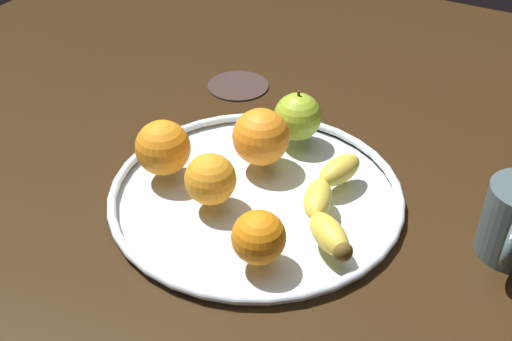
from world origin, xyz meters
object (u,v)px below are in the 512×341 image
Objects in this scene: apple at (298,117)px; orange_center at (259,237)px; fruit_bowl at (256,194)px; ambient_coaster at (238,85)px; orange_back_left at (210,179)px; banana at (330,201)px; orange_front_left at (163,148)px; orange_front_right at (261,137)px.

apple is 26.24cm from orange_center.
apple reaches higher than fruit_bowl.
apple reaches higher than ambient_coaster.
fruit_bowl is at bearing 141.13° from orange_back_left.
orange_back_left reaches higher than banana.
ambient_coaster is at bearing -170.07° from orange_front_left.
orange_back_left is 1.05× the size of orange_center.
fruit_bowl is at bearing 3.39° from apple.
orange_front_right reaches higher than ambient_coaster.
apple is 0.74× the size of ambient_coaster.
orange_center is 44.53cm from ambient_coaster.
banana is 1.88× the size of ambient_coaster.
orange_back_left is at bearing -87.94° from banana.
orange_front_left reaches higher than fruit_bowl.
orange_front_right is at bearing -156.57° from fruit_bowl.
orange_back_left reaches higher than orange_center.
apple reaches higher than orange_center.
orange_front_right reaches higher than orange_center.
orange_front_left is (16.49, -12.19, 0.27)cm from apple.
apple is at bearing 55.71° from ambient_coaster.
fruit_bowl is 6.19× the size of orange_center.
orange_center is (11.25, 6.65, 4.08)cm from fruit_bowl.
fruit_bowl reaches higher than ambient_coaster.
orange_back_left is (5.21, -14.42, 1.60)cm from banana.
orange_front_left is (-8.66, -19.66, 0.60)cm from orange_center.
orange_center is 21.49cm from orange_front_left.
orange_front_right reaches higher than orange_front_left.
fruit_bowl is 5.21× the size of orange_front_left.
orange_center is 0.60× the size of ambient_coaster.
orange_back_left is 9.37cm from orange_front_left.
orange_back_left is 0.84× the size of orange_front_right.
orange_front_left is at bearing -36.46° from apple.
orange_front_left is 0.71× the size of ambient_coaster.
orange_back_left is at bearing 24.68° from ambient_coaster.
orange_front_left is at bearing -104.21° from orange_back_left.
fruit_bowl is at bearing 35.05° from ambient_coaster.
orange_front_right is at bearing -12.41° from apple.
fruit_bowl is 13.69cm from orange_center.
orange_front_right is at bearing 38.05° from ambient_coaster.
banana is at bearing 66.70° from orange_front_right.
ambient_coaster is (-25.58, -17.94, -0.62)cm from fruit_bowl.
ambient_coaster is (-30.47, -14.00, -4.86)cm from orange_back_left.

